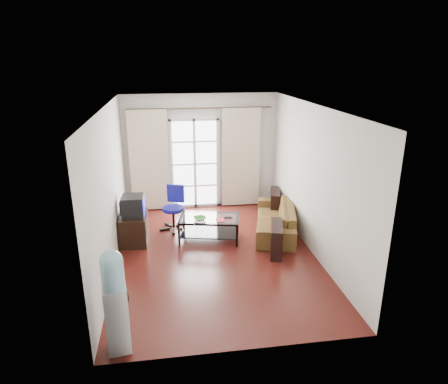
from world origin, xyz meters
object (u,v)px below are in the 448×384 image
object	(u,v)px
coffee_table	(209,225)
sofa	(276,218)
water_cooler	(115,300)
tv_stand	(134,228)
task_chair	(174,216)
crt_tv	(132,206)

from	to	relation	value
coffee_table	sofa	bearing A→B (deg)	7.76
coffee_table	water_cooler	distance (m)	3.37
tv_stand	task_chair	world-z (taller)	task_chair
task_chair	tv_stand	bearing A→B (deg)	-126.70
tv_stand	water_cooler	distance (m)	3.15
sofa	water_cooler	xyz separation A→B (m)	(-2.89, -3.19, 0.43)
crt_tv	task_chair	world-z (taller)	crt_tv
crt_tv	water_cooler	size ratio (longest dim) A/B	0.34
sofa	task_chair	size ratio (longest dim) A/B	2.24
crt_tv	task_chair	xyz separation A→B (m)	(0.79, 0.58, -0.50)
coffee_table	water_cooler	xyz separation A→B (m)	(-1.48, -3.00, 0.41)
crt_tv	sofa	bearing A→B (deg)	4.32
water_cooler	crt_tv	bearing A→B (deg)	81.54
tv_stand	sofa	bearing A→B (deg)	3.44
coffee_table	task_chair	size ratio (longest dim) A/B	1.39
sofa	coffee_table	distance (m)	1.43
task_chair	water_cooler	size ratio (longest dim) A/B	0.68
coffee_table	crt_tv	world-z (taller)	crt_tv
coffee_table	crt_tv	xyz separation A→B (m)	(-1.47, 0.07, 0.46)
crt_tv	coffee_table	bearing A→B (deg)	-0.76
tv_stand	task_chair	size ratio (longest dim) A/B	0.83
sofa	task_chair	distance (m)	2.14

